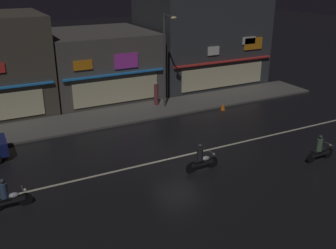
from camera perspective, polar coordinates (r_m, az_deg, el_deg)
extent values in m
plane|color=black|center=(21.82, 1.51, -4.77)|extent=(140.00, 140.00, 0.00)
cube|color=beige|center=(21.81, 1.51, -4.75)|extent=(30.64, 0.16, 0.01)
cube|color=#5B5954|center=(28.30, -6.09, 1.55)|extent=(32.25, 3.69, 0.14)
cube|color=#383A3F|center=(36.58, 4.74, 12.46)|extent=(10.22, 7.69, 7.98)
cube|color=red|center=(33.59, 8.28, 9.11)|extent=(9.71, 0.24, 0.12)
cube|color=white|center=(34.83, 11.77, 11.96)|extent=(1.33, 0.08, 0.62)
cube|color=white|center=(32.82, 6.68, 10.67)|extent=(1.08, 0.08, 0.71)
cube|color=orange|center=(35.20, 12.39, 11.50)|extent=(1.89, 0.08, 1.01)
cube|color=beige|center=(33.93, 8.10, 6.98)|extent=(8.18, 0.06, 1.80)
cube|color=#56514C|center=(33.11, -10.17, 8.83)|extent=(8.34, 8.28, 5.22)
cube|color=#268CF2|center=(29.17, -7.58, 7.28)|extent=(7.93, 0.24, 0.12)
cube|color=orange|center=(28.31, -12.36, 8.49)|extent=(1.37, 0.08, 0.68)
cube|color=#D83FD8|center=(29.30, -6.14, 9.26)|extent=(1.85, 0.08, 1.12)
cube|color=beige|center=(29.56, -7.50, 4.86)|extent=(6.68, 0.06, 1.80)
cylinder|color=#47494C|center=(28.67, -0.53, 9.18)|extent=(0.16, 0.16, 6.83)
cube|color=#47494C|center=(27.54, 0.13, 15.66)|extent=(0.10, 1.40, 0.10)
ellipsoid|color=#F9E099|center=(26.93, 0.84, 15.35)|extent=(0.44, 0.32, 0.20)
cylinder|color=brown|center=(29.69, -1.74, 4.37)|extent=(0.33, 0.33, 1.58)
sphere|color=tan|center=(29.44, -1.76, 6.05)|extent=(0.22, 0.22, 0.22)
cube|color=#F9F2CC|center=(24.00, -22.84, -1.96)|extent=(0.08, 0.20, 0.12)
cube|color=#F9F2CC|center=(22.88, -22.53, -3.04)|extent=(0.08, 0.20, 0.12)
cylinder|color=black|center=(23.35, 22.42, -3.85)|extent=(0.60, 0.08, 0.60)
cylinder|color=black|center=(22.43, 20.23, -4.56)|extent=(0.60, 0.10, 0.60)
cube|color=black|center=(22.85, 21.38, -3.97)|extent=(1.30, 0.14, 0.20)
ellipsoid|color=black|center=(22.90, 21.79, -3.37)|extent=(0.44, 0.26, 0.24)
cube|color=black|center=(22.65, 21.09, -3.74)|extent=(0.56, 0.22, 0.10)
cylinder|color=slate|center=(23.10, 22.53, -2.64)|extent=(0.03, 0.60, 0.03)
sphere|color=white|center=(23.21, 22.64, -2.82)|extent=(0.14, 0.14, 0.14)
cylinder|color=#4C664C|center=(22.52, 21.31, -2.79)|extent=(0.32, 0.32, 0.70)
sphere|color=#333338|center=(22.35, 21.46, -1.71)|extent=(0.22, 0.22, 0.22)
cylinder|color=black|center=(18.55, -20.17, -10.21)|extent=(0.60, 0.08, 0.60)
cube|color=black|center=(18.47, -22.23, -10.31)|extent=(1.30, 0.14, 0.20)
ellipsoid|color=#B2B7BC|center=(18.37, -21.70, -9.61)|extent=(0.44, 0.26, 0.24)
cube|color=black|center=(18.39, -22.91, -10.02)|extent=(0.56, 0.22, 0.10)
cylinder|color=slate|center=(18.28, -20.55, -8.77)|extent=(0.03, 0.60, 0.03)
sphere|color=white|center=(18.33, -20.23, -8.99)|extent=(0.14, 0.14, 0.14)
cylinder|color=#334766|center=(18.20, -22.94, -8.91)|extent=(0.32, 0.32, 0.70)
sphere|color=#333338|center=(17.98, -23.15, -7.64)|extent=(0.22, 0.22, 0.22)
cylinder|color=black|center=(20.70, 6.55, -5.50)|extent=(0.60, 0.08, 0.60)
cylinder|color=black|center=(20.07, 3.44, -6.30)|extent=(0.60, 0.10, 0.60)
cube|color=black|center=(20.34, 5.03, -5.64)|extent=(1.30, 0.14, 0.20)
ellipsoid|color=#B2B7BC|center=(20.34, 5.53, -4.97)|extent=(0.44, 0.26, 0.24)
cube|color=black|center=(20.17, 4.56, -5.39)|extent=(0.56, 0.22, 0.10)
cylinder|color=slate|center=(20.44, 6.50, -4.15)|extent=(0.03, 0.60, 0.03)
sphere|color=white|center=(20.53, 6.69, -4.35)|extent=(0.14, 0.14, 0.14)
cylinder|color=#232328|center=(20.02, 4.71, -4.33)|extent=(0.32, 0.32, 0.70)
sphere|color=#333338|center=(19.83, 4.75, -3.13)|extent=(0.22, 0.22, 0.22)
cone|color=orange|center=(29.40, 8.06, 2.64)|extent=(0.36, 0.36, 0.55)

